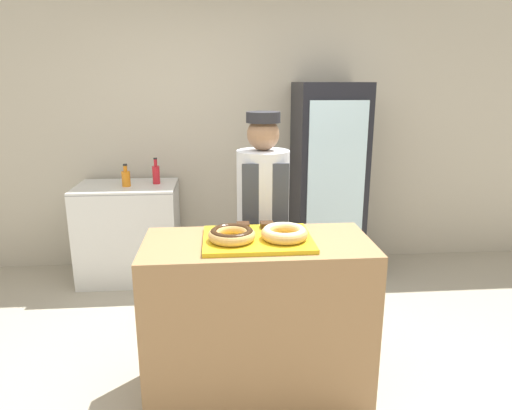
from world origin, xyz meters
TOP-DOWN VIEW (x-y plane):
  - ground_plane at (0.00, 0.00)m, footprint 14.00×14.00m
  - wall_back at (0.00, 2.13)m, footprint 8.00×0.06m
  - display_counter at (0.00, 0.00)m, footprint 1.26×0.59m
  - serving_tray at (0.00, 0.00)m, footprint 0.59×0.46m
  - donut_chocolate_glaze at (-0.14, -0.04)m, footprint 0.26×0.26m
  - donut_light_glaze at (0.14, -0.04)m, footprint 0.26×0.26m
  - brownie_back_left at (-0.07, 0.17)m, footprint 0.07×0.07m
  - brownie_back_right at (0.07, 0.17)m, footprint 0.07×0.07m
  - baker_person at (0.09, 0.59)m, footprint 0.35×0.35m
  - beverage_fridge at (0.81, 1.75)m, footprint 0.61×0.65m
  - chest_freezer at (-1.05, 1.75)m, footprint 0.89×0.61m
  - bottle_red at (-0.78, 1.79)m, footprint 0.07×0.07m
  - bottle_orange at (-1.03, 1.70)m, footprint 0.08×0.08m

SIDE VIEW (x-z plane):
  - ground_plane at x=0.00m, z-range 0.00..0.00m
  - chest_freezer at x=-1.05m, z-range 0.00..0.90m
  - display_counter at x=0.00m, z-range 0.00..0.95m
  - baker_person at x=0.09m, z-range 0.05..1.66m
  - beverage_fridge at x=0.81m, z-range 0.00..1.80m
  - serving_tray at x=0.00m, z-range 0.95..0.98m
  - bottle_orange at x=-1.03m, z-range 0.87..1.07m
  - bottle_red at x=-0.78m, z-range 0.87..1.11m
  - brownie_back_left at x=-0.07m, z-range 0.98..1.01m
  - brownie_back_right at x=0.07m, z-range 0.98..1.01m
  - donut_chocolate_glaze at x=-0.14m, z-range 0.98..1.05m
  - donut_light_glaze at x=0.14m, z-range 0.98..1.05m
  - wall_back at x=0.00m, z-range 0.00..2.70m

